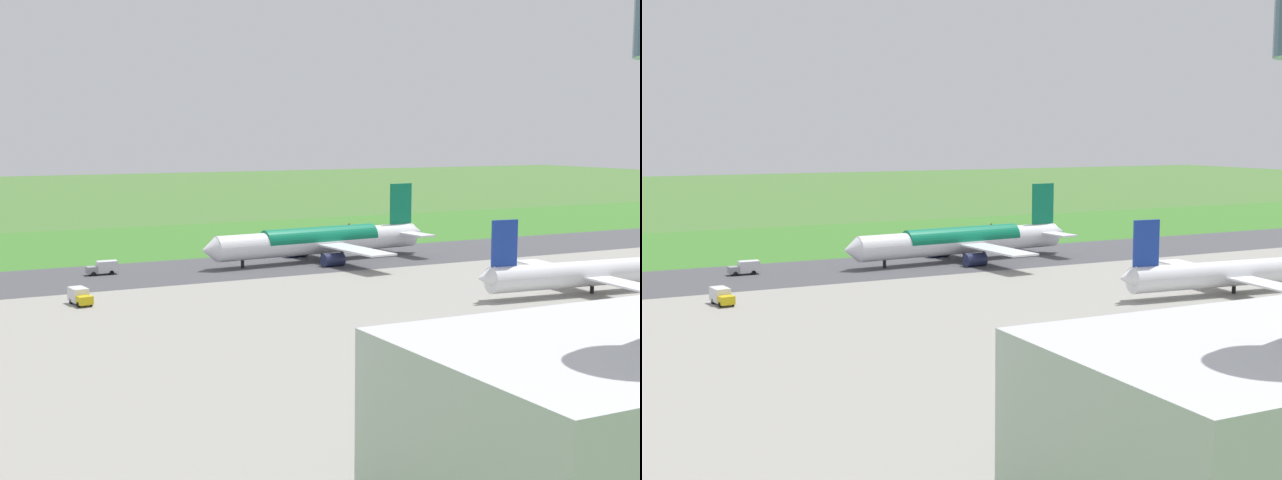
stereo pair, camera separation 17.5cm
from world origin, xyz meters
TOP-DOWN VIEW (x-y plane):
  - ground_plane at (0.00, 0.00)m, footprint 800.00×800.00m
  - runway_asphalt at (0.00, 0.00)m, footprint 600.00×29.66m
  - apron_concrete at (0.00, 50.48)m, footprint 440.00×110.00m
  - grass_verge_foreground at (0.00, -42.58)m, footprint 600.00×80.00m
  - airliner_main at (10.15, -0.03)m, footprint 54.15×44.35m
  - airliner_parked_mid at (-13.99, 53.47)m, footprint 45.27×37.09m
  - service_truck_baggage at (55.53, -2.74)m, footprint 5.81×2.33m
  - service_truck_fuel at (65.19, 24.49)m, footprint 3.07×6.07m
  - no_stopping_sign at (-20.09, -43.60)m, footprint 0.60×0.10m
  - traffic_cone_orange at (-13.69, -43.61)m, footprint 0.40×0.40m

SIDE VIEW (x-z plane):
  - ground_plane at x=0.00m, z-range 0.00..0.00m
  - grass_verge_foreground at x=0.00m, z-range 0.00..0.04m
  - apron_concrete at x=0.00m, z-range 0.00..0.05m
  - runway_asphalt at x=0.00m, z-range 0.00..0.06m
  - traffic_cone_orange at x=-13.69m, z-range 0.00..0.55m
  - service_truck_baggage at x=55.53m, z-range 0.08..2.73m
  - service_truck_fuel at x=65.19m, z-range 0.08..2.73m
  - no_stopping_sign at x=-20.09m, z-range 0.23..2.61m
  - airliner_parked_mid at x=-13.99m, z-range -3.00..10.21m
  - airliner_main at x=10.15m, z-range -3.59..12.29m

